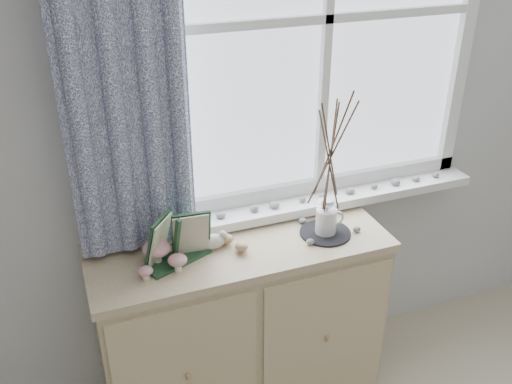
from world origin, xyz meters
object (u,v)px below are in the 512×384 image
twig_pitcher (331,151)px  toadstool_cluster (160,254)px  botanical_book (177,242)px  sideboard (241,328)px

twig_pitcher → toadstool_cluster: bearing=-170.6°
botanical_book → twig_pitcher: twig_pitcher is taller
toadstool_cluster → twig_pitcher: (0.68, -0.01, 0.31)m
sideboard → botanical_book: size_ratio=4.08×
sideboard → twig_pitcher: bearing=-7.0°
botanical_book → toadstool_cluster: bearing=147.0°
sideboard → toadstool_cluster: (-0.32, -0.04, 0.48)m
sideboard → toadstool_cluster: toadstool_cluster is taller
botanical_book → toadstool_cluster: (-0.06, 0.01, -0.05)m
sideboard → twig_pitcher: size_ratio=1.88×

